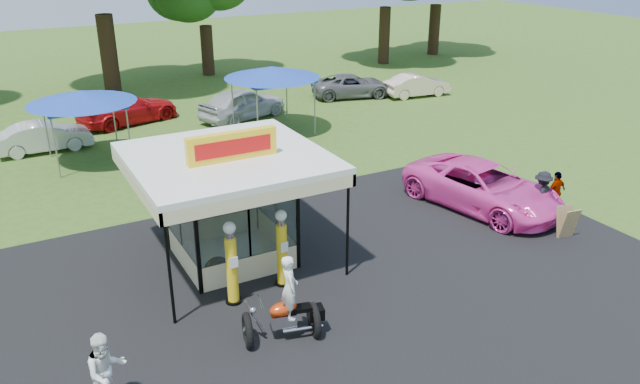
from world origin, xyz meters
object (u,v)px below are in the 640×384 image
Objects in this scene: gas_pump_left at (232,265)px; a_frame_sign at (567,223)px; gas_station_kiosk at (230,206)px; spectator_east_a at (541,195)px; gas_pump_right at (282,250)px; bg_car_b at (128,109)px; bg_car_c at (242,103)px; bg_car_d at (352,86)px; tent_east at (272,73)px; spectator_west at (106,371)px; bg_car_e at (417,85)px; kiosk_car at (208,218)px; tent_west at (82,97)px; motorcycle at (287,306)px; pink_sedan at (483,187)px; bg_car_a at (44,137)px; spectator_east_b at (556,192)px.

gas_pump_left is 11.07m from a_frame_sign.
gas_station_kiosk reaches higher than spectator_east_a.
bg_car_b is at bearing 90.41° from gas_pump_right.
bg_car_c reaches higher than bg_car_d.
gas_station_kiosk is at bearing -120.02° from tent_east.
spectator_west is at bearing -168.43° from a_frame_sign.
spectator_west is 0.45× the size of bg_car_e.
gas_pump_left is 24.24m from bg_car_e.
spectator_west is 0.37× the size of bg_car_d.
kiosk_car is 0.70× the size of bg_car_e.
bg_car_d is 16.66m from tent_west.
motorcycle is 0.84× the size of kiosk_car.
gas_pump_left is at bearing 177.29° from pink_sedan.
bg_car_d is at bearing 69.90° from bg_car_e.
tent_west is (-11.58, 11.88, 2.02)m from pink_sedan.
tent_east is (-3.92, 13.70, 2.09)m from spectator_east_a.
tent_west reaches higher than pink_sedan.
tent_west is (-1.99, 15.62, 1.92)m from motorcycle.
bg_car_e is at bearing 38.79° from gas_station_kiosk.
spectator_east_a is at bearing -74.01° from tent_east.
kiosk_car is 13.49m from bg_car_c.
bg_car_e is (17.20, 13.82, -1.12)m from gas_station_kiosk.
a_frame_sign is 0.38× the size of kiosk_car.
gas_pump_left is 0.59× the size of bg_car_a.
gas_pump_right is 22.96m from bg_car_e.
pink_sedan is (8.63, 1.43, -0.30)m from gas_pump_right.
motorcycle is 11.83m from spectator_east_b.
spectator_east_b is at bearing -2.69° from spectator_west.
pink_sedan reaches higher than spectator_east_b.
gas_pump_right is at bearing -72.00° from gas_station_kiosk.
bg_car_b is at bearing 61.41° from tent_west.
kiosk_car is at bearing 79.18° from gas_pump_left.
bg_car_b is (0.83, 20.78, -0.16)m from motorcycle.
pink_sedan is at bearing -168.92° from bg_car_b.
bg_car_c reaches higher than kiosk_car.
kiosk_car is at bearing -75.89° from tent_west.
pink_sedan is at bearing 9.15° from gas_pump_left.
spectator_east_b is at bearing 166.01° from bg_car_e.
spectator_east_a reaches higher than bg_car_a.
tent_east is (7.45, 13.73, 1.79)m from gas_pump_left.
a_frame_sign is 0.26× the size of bg_car_e.
pink_sedan is at bearing 111.44° from a_frame_sign.
kiosk_car is 0.69× the size of bg_car_a.
tent_east is at bearing -35.62° from kiosk_car.
spectator_east_b is at bearing -70.68° from tent_east.
bg_car_e is at bearing -114.30° from spectator_east_b.
bg_car_c is 3.58m from tent_east.
gas_station_kiosk is 6.71m from spectator_west.
gas_pump_right is 14.85m from tent_east.
pink_sedan is at bearing 157.59° from bg_car_e.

